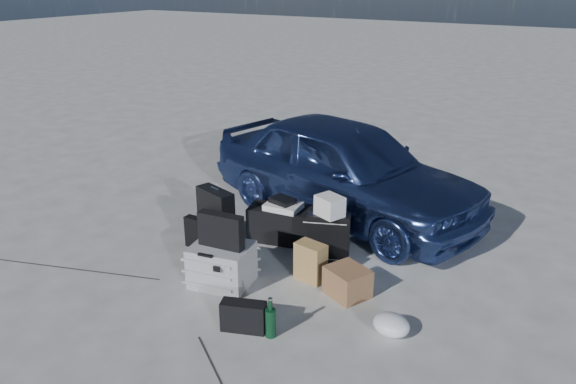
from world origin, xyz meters
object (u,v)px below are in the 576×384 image
(car, at_px, (344,168))
(cardboard_box, at_px, (347,282))
(duffel_bag, at_px, (284,225))
(pelican_case, at_px, (222,265))
(suitcase_right, at_px, (328,238))
(green_bottle, at_px, (271,318))
(suitcase_left, at_px, (216,217))
(briefcase, at_px, (204,234))

(car, relative_size, cardboard_box, 9.73)
(car, distance_m, duffel_bag, 1.09)
(pelican_case, height_order, suitcase_right, suitcase_right)
(duffel_bag, relative_size, green_bottle, 2.23)
(car, xyz_separation_m, cardboard_box, (0.84, -1.64, -0.45))
(car, bearing_deg, suitcase_right, -147.80)
(pelican_case, xyz_separation_m, suitcase_left, (-0.57, 0.65, 0.11))
(briefcase, bearing_deg, suitcase_left, 81.69)
(suitcase_right, height_order, cardboard_box, suitcase_right)
(pelican_case, xyz_separation_m, duffel_bag, (0.02, 1.07, -0.01))
(car, distance_m, cardboard_box, 1.90)
(suitcase_left, relative_size, suitcase_right, 1.19)
(pelican_case, bearing_deg, suitcase_right, 43.09)
(suitcase_left, bearing_deg, duffel_bag, 52.03)
(briefcase, xyz_separation_m, suitcase_right, (1.25, 0.43, 0.09))
(duffel_bag, bearing_deg, suitcase_left, -158.30)
(suitcase_left, distance_m, cardboard_box, 1.69)
(car, height_order, suitcase_left, car)
(green_bottle, bearing_deg, briefcase, 147.20)
(car, bearing_deg, suitcase_left, 163.06)
(car, xyz_separation_m, pelican_case, (-0.26, -2.06, -0.39))
(briefcase, distance_m, suitcase_right, 1.32)
(suitcase_right, distance_m, cardboard_box, 0.67)
(suitcase_left, height_order, duffel_bag, suitcase_left)
(pelican_case, height_order, suitcase_left, suitcase_left)
(car, relative_size, suitcase_right, 6.70)
(car, relative_size, suitcase_left, 5.63)
(cardboard_box, bearing_deg, suitcase_right, 133.13)
(cardboard_box, distance_m, green_bottle, 0.92)
(car, distance_m, pelican_case, 2.11)
(suitcase_left, xyz_separation_m, suitcase_right, (1.22, 0.24, -0.05))
(car, bearing_deg, cardboard_box, -139.39)
(car, bearing_deg, briefcase, 165.49)
(suitcase_left, bearing_deg, suitcase_right, 28.07)
(suitcase_right, relative_size, duffel_bag, 0.68)
(duffel_bag, xyz_separation_m, cardboard_box, (1.07, -0.65, -0.06))
(briefcase, distance_m, suitcase_left, 0.24)
(suitcase_right, xyz_separation_m, cardboard_box, (0.45, -0.48, -0.12))
(suitcase_left, xyz_separation_m, duffel_bag, (0.59, 0.42, -0.12))
(briefcase, relative_size, suitcase_right, 0.85)
(suitcase_left, bearing_deg, pelican_case, -31.89)
(cardboard_box, bearing_deg, suitcase_left, 171.98)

